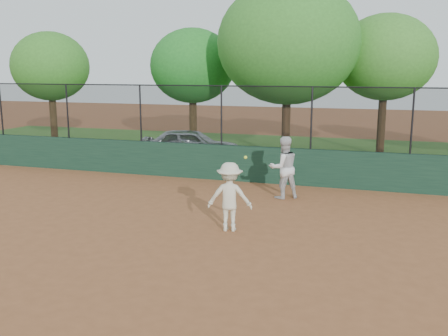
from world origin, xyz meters
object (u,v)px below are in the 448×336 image
(player_second, at_px, (284,168))
(parked_car, at_px, (191,145))
(player_main, at_px, (230,197))
(tree_2, at_px, (288,43))
(tree_0, at_px, (50,67))
(tree_1, at_px, (192,66))
(tree_3, at_px, (385,58))

(player_second, bearing_deg, parked_car, -78.84)
(player_main, relative_size, tree_2, 0.25)
(parked_car, height_order, player_main, player_main)
(parked_car, height_order, tree_0, tree_0)
(tree_0, bearing_deg, tree_1, 10.18)
(player_second, relative_size, player_main, 0.99)
(player_second, xyz_separation_m, player_main, (-0.61, -3.35, -0.10))
(parked_car, relative_size, player_second, 2.21)
(parked_car, height_order, player_second, player_second)
(parked_car, relative_size, tree_1, 0.71)
(tree_0, xyz_separation_m, tree_3, (15.79, 1.50, 0.35))
(parked_car, xyz_separation_m, player_second, (4.72, -4.64, 0.22))
(player_second, distance_m, tree_1, 10.90)
(player_second, distance_m, tree_3, 9.73)
(player_second, distance_m, player_main, 3.41)
(tree_1, bearing_deg, player_second, -54.37)
(tree_0, bearing_deg, player_second, -28.89)
(parked_car, distance_m, tree_0, 9.38)
(player_main, relative_size, tree_0, 0.33)
(tree_2, bearing_deg, player_main, -86.45)
(tree_0, distance_m, tree_1, 7.16)
(tree_1, xyz_separation_m, tree_2, (4.86, -1.58, 0.93))
(player_second, relative_size, tree_3, 0.30)
(parked_car, distance_m, tree_2, 5.85)
(parked_car, distance_m, player_main, 8.99)
(tree_3, bearing_deg, tree_2, -154.89)
(player_main, distance_m, tree_1, 13.44)
(tree_0, relative_size, tree_3, 0.92)
(player_second, xyz_separation_m, tree_3, (2.63, 8.76, 3.30))
(tree_3, bearing_deg, player_second, -106.71)
(parked_car, bearing_deg, player_second, -147.75)
(tree_1, distance_m, tree_3, 8.75)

